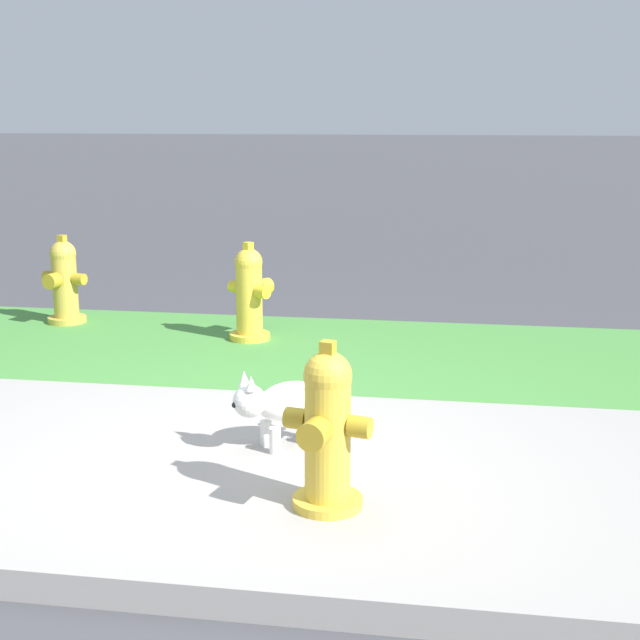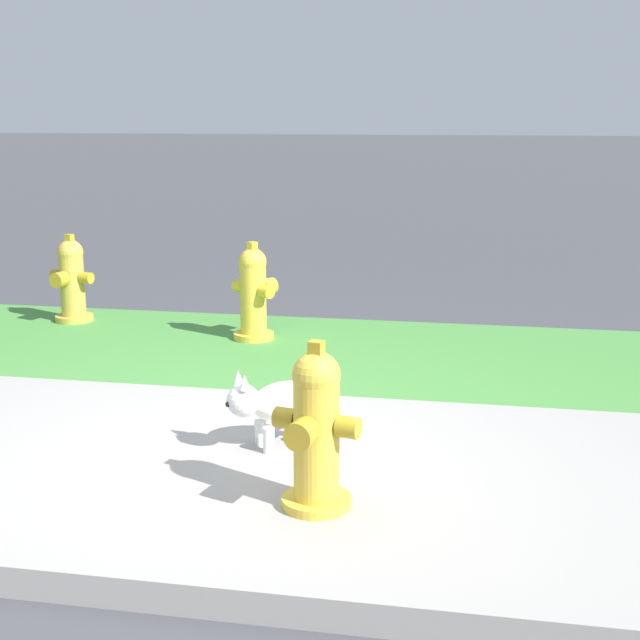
# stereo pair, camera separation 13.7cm
# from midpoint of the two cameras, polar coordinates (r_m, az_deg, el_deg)

# --- Properties ---
(ground_plane) EXTENTS (120.00, 120.00, 0.00)m
(ground_plane) POSITION_cam_midpoint_polar(r_m,az_deg,el_deg) (4.29, -7.22, -9.25)
(ground_plane) COLOR #424247
(sidewalk_pavement) EXTENTS (18.00, 2.23, 0.01)m
(sidewalk_pavement) POSITION_cam_midpoint_polar(r_m,az_deg,el_deg) (4.29, -7.23, -9.19)
(sidewalk_pavement) COLOR #9E9993
(sidewalk_pavement) RESTS_ON ground
(grass_verge) EXTENTS (18.00, 1.98, 0.01)m
(grass_verge) POSITION_cam_midpoint_polar(r_m,az_deg,el_deg) (6.24, -1.81, -1.93)
(grass_verge) COLOR #47893D
(grass_verge) RESTS_ON ground
(street_curb) EXTENTS (18.00, 0.16, 0.12)m
(street_curb) POSITION_cam_midpoint_polar(r_m,az_deg,el_deg) (3.25, -13.37, -16.09)
(street_curb) COLOR #9E9993
(street_curb) RESTS_ON ground
(fire_hydrant_across_street) EXTENTS (0.38, 0.35, 0.70)m
(fire_hydrant_across_street) POSITION_cam_midpoint_polar(r_m,az_deg,el_deg) (7.28, -16.57, 2.37)
(fire_hydrant_across_street) COLOR gold
(fire_hydrant_across_street) RESTS_ON ground
(fire_hydrant_mid_block) EXTENTS (0.36, 0.34, 0.72)m
(fire_hydrant_mid_block) POSITION_cam_midpoint_polar(r_m,az_deg,el_deg) (6.48, -5.13, 1.70)
(fire_hydrant_mid_block) COLOR gold
(fire_hydrant_mid_block) RESTS_ON ground
(fire_hydrant_far_end) EXTENTS (0.38, 0.35, 0.73)m
(fire_hydrant_far_end) POSITION_cam_midpoint_polar(r_m,az_deg,el_deg) (3.70, -0.61, -7.08)
(fire_hydrant_far_end) COLOR gold
(fire_hydrant_far_end) RESTS_ON ground
(small_white_dog) EXTENTS (0.46, 0.39, 0.42)m
(small_white_dog) POSITION_cam_midpoint_polar(r_m,az_deg,el_deg) (4.39, -3.36, -5.38)
(small_white_dog) COLOR white
(small_white_dog) RESTS_ON ground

